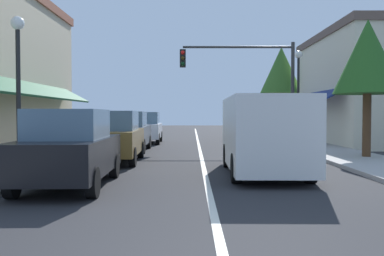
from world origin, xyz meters
The scene contains 15 objects.
ground_plane centered at (0.00, 18.00, 0.00)m, with size 80.00×80.00×0.00m, color #28282B.
sidewalk_left centered at (-5.50, 18.00, 0.06)m, with size 2.60×56.00×0.12m, color gray.
sidewalk_right centered at (5.50, 18.00, 0.06)m, with size 2.60×56.00×0.12m, color #A39E99.
lane_center_stripe centered at (0.00, 18.00, 0.00)m, with size 0.14×52.00×0.01m, color silver.
storefront_right_block centered at (9.16, 20.00, 3.10)m, with size 6.05×10.20×6.18m.
parked_car_nearest_left centered at (-3.14, 5.86, 0.88)m, with size 1.87×4.15×1.77m.
parked_car_second_left centered at (-3.06, 10.84, 0.88)m, with size 1.87×4.15×1.77m.
parked_car_third_left centered at (-3.23, 15.27, 0.88)m, with size 1.81×4.11×1.77m.
parked_car_far_left centered at (-3.03, 20.45, 0.88)m, with size 1.85×4.13×1.77m.
van_in_lane centered at (1.61, 7.96, 1.15)m, with size 2.06×5.21×2.12m.
traffic_signal_mast_arm centered at (2.68, 17.98, 3.71)m, with size 5.87×0.50×5.33m.
street_lamp_left_near centered at (-5.01, 7.61, 2.92)m, with size 0.36×0.36×4.27m.
street_lamp_right_mid centered at (4.82, 16.95, 3.19)m, with size 0.36×0.36×4.73m.
tree_right_near centered at (5.99, 11.63, 3.71)m, with size 2.44×2.44×5.09m.
tree_right_far centered at (5.91, 26.13, 4.72)m, with size 2.94×2.94×6.37m.
Camera 1 is at (-0.36, -3.77, 1.67)m, focal length 39.75 mm.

